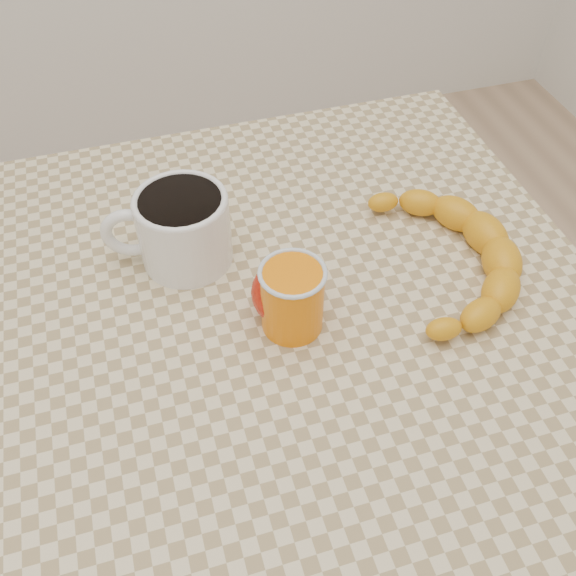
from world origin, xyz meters
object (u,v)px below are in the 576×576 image
object	(u,v)px
coffee_mug	(181,226)
banana	(448,256)
table	(288,341)
apple	(286,292)
orange_juice_glass	(292,298)

from	to	relation	value
coffee_mug	banana	world-z (taller)	coffee_mug
table	banana	distance (m)	0.24
table	apple	bearing A→B (deg)	-110.86
table	coffee_mug	world-z (taller)	coffee_mug
orange_juice_glass	apple	bearing A→B (deg)	96.48
coffee_mug	orange_juice_glass	size ratio (longest dim) A/B	1.91
banana	orange_juice_glass	bearing A→B (deg)	-157.11
apple	banana	distance (m)	0.22
orange_juice_glass	apple	size ratio (longest dim) A/B	0.90
orange_juice_glass	table	bearing A→B (deg)	80.51
coffee_mug	orange_juice_glass	distance (m)	0.18
table	orange_juice_glass	size ratio (longest dim) A/B	8.70
orange_juice_glass	apple	xyz separation A→B (m)	(-0.00, 0.02, -0.01)
apple	orange_juice_glass	bearing A→B (deg)	-83.52
orange_juice_glass	banana	distance (m)	0.22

